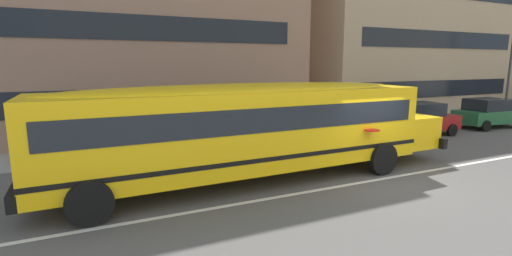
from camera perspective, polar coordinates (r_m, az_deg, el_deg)
name	(u,v)px	position (r m, az deg, el deg)	size (l,w,h in m)	color
ground_plane	(379,180)	(12.10, 18.70, -7.65)	(400.00, 400.00, 0.00)	#54514F
sidewalk_far	(272,137)	(17.85, 2.49, -1.48)	(120.00, 3.00, 0.01)	gray
lane_centreline	(379,179)	(12.10, 18.70, -7.64)	(110.00, 0.16, 0.01)	silver
school_bus	(252,124)	(11.00, -0.67, 0.68)	(13.43, 3.18, 2.99)	yellow
parked_car_red_end_of_row	(419,118)	(20.12, 24.16, 1.38)	(3.97, 2.03, 1.64)	maroon
parked_car_green_mid_block	(488,113)	(24.34, 32.56, 2.03)	(3.98, 2.04, 1.64)	#236038
street_lamp	(512,52)	(29.29, 35.13, 9.71)	(0.44, 0.44, 6.80)	#38383D
apartment_block_far_centre	(375,25)	(32.02, 18.14, 15.08)	(16.33, 12.95, 13.30)	tan
apartment_block_far_right	(510,17)	(46.14, 35.00, 14.10)	(14.24, 13.26, 16.50)	tan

